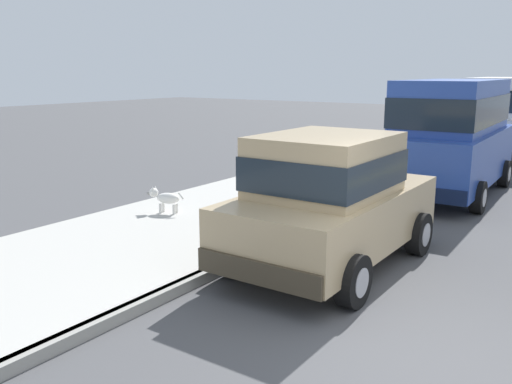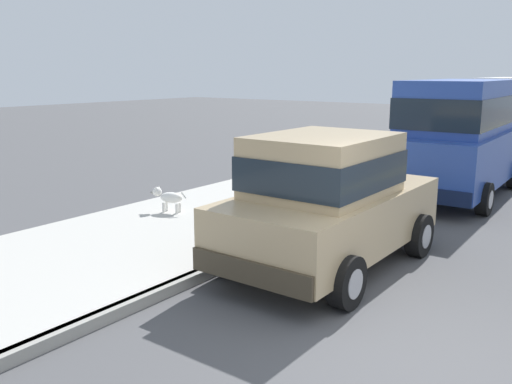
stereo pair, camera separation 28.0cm
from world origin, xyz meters
The scene contains 8 objects.
ground_plane centered at (0.00, 0.00, 0.00)m, with size 80.00×80.00×0.00m, color #4C4C4F.
curb centered at (-3.20, 0.00, 0.07)m, with size 0.16×64.00×0.14m, color gray.
sidewalk centered at (-5.00, 0.00, 0.07)m, with size 3.60×64.00×0.14m, color #B7B5AD.
car_tan_hatchback centered at (-2.12, 1.75, 0.98)m, with size 1.97×3.80×1.88m.
car_blue_van centered at (-2.11, 7.51, 1.39)m, with size 2.25×4.96×2.52m.
car_white_van centered at (-2.19, 13.32, 1.39)m, with size 2.25×4.96×2.52m.
dog_white centered at (-5.73, 2.24, 0.43)m, with size 0.73×0.33×0.49m.
fire_hydrant centered at (-3.65, 4.34, 0.48)m, with size 0.34×0.24×0.72m.
Camera 1 is at (1.21, -4.82, 2.68)m, focal length 38.28 mm.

